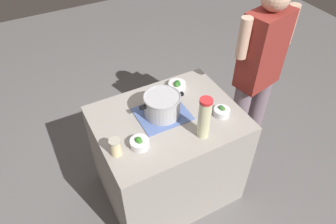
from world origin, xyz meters
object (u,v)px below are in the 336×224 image
broccoli_bowl_front (177,85)px  broccoli_bowl_center (140,143)px  cooking_pot (162,105)px  lemonade_pitcher (204,118)px  person_cook (257,76)px  broccoli_bowl_back (222,111)px  mason_jar (116,147)px

broccoli_bowl_front → broccoli_bowl_center: broccoli_bowl_center is taller
cooking_pot → lemonade_pitcher: lemonade_pitcher is taller
broccoli_bowl_front → person_cook: (0.59, -0.23, 0.03)m
broccoli_bowl_center → broccoli_bowl_front: bearing=39.2°
cooking_pot → broccoli_bowl_front: bearing=41.7°
lemonade_pitcher → broccoli_bowl_back: (0.22, 0.10, -0.13)m
lemonade_pitcher → broccoli_bowl_front: (0.09, 0.51, -0.13)m
broccoli_bowl_front → cooking_pot: bearing=-138.3°
broccoli_bowl_front → person_cook: person_cook is taller
cooking_pot → person_cook: bearing=-1.0°
cooking_pot → mason_jar: size_ratio=2.76×
lemonade_pitcher → mason_jar: size_ratio=2.57×
lemonade_pitcher → broccoli_bowl_front: lemonade_pitcher is taller
lemonade_pitcher → mason_jar: 0.58m
broccoli_bowl_center → broccoli_bowl_back: (0.63, -0.00, -0.00)m
mason_jar → broccoli_bowl_front: mason_jar is taller
lemonade_pitcher → person_cook: person_cook is taller
cooking_pot → broccoli_bowl_center: 0.33m
lemonade_pitcher → broccoli_bowl_back: bearing=24.6°
broccoli_bowl_center → mason_jar: bearing=174.4°
lemonade_pitcher → broccoli_bowl_front: bearing=79.7°
cooking_pot → broccoli_bowl_center: bearing=-143.4°
person_cook → broccoli_bowl_front: bearing=158.9°
mason_jar → person_cook: size_ratio=0.07×
cooking_pot → broccoli_bowl_center: size_ratio=2.65×
lemonade_pitcher → broccoli_bowl_front: size_ratio=2.25×
cooking_pot → broccoli_bowl_back: 0.42m
lemonade_pitcher → broccoli_bowl_center: bearing=165.8°
broccoli_bowl_front → person_cook: 0.63m
broccoli_bowl_back → lemonade_pitcher: bearing=-155.4°
broccoli_bowl_front → lemonade_pitcher: bearing=-100.3°
broccoli_bowl_back → broccoli_bowl_center: bearing=179.9°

